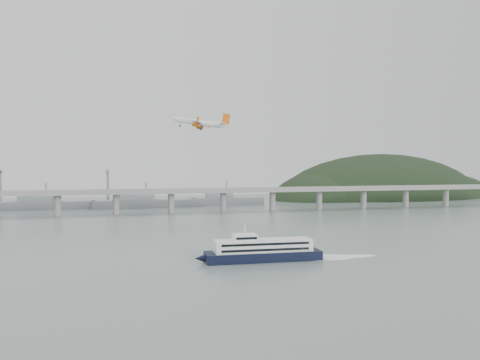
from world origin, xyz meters
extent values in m
plane|color=slate|center=(0.00, 0.00, 0.00)|extent=(900.00, 900.00, 0.00)
cube|color=gray|center=(0.00, 200.00, 20.00)|extent=(800.00, 22.00, 2.20)
cube|color=gray|center=(0.00, 189.50, 22.00)|extent=(800.00, 0.60, 1.80)
cube|color=gray|center=(0.00, 210.50, 22.00)|extent=(800.00, 0.60, 1.80)
cylinder|color=gray|center=(-130.00, 200.00, 9.50)|extent=(6.00, 6.00, 21.00)
cylinder|color=gray|center=(-80.00, 200.00, 9.50)|extent=(6.00, 6.00, 21.00)
cylinder|color=gray|center=(-30.00, 200.00, 9.50)|extent=(6.00, 6.00, 21.00)
cylinder|color=gray|center=(20.00, 200.00, 9.50)|extent=(6.00, 6.00, 21.00)
cylinder|color=gray|center=(70.00, 200.00, 9.50)|extent=(6.00, 6.00, 21.00)
cylinder|color=gray|center=(120.00, 200.00, 9.50)|extent=(6.00, 6.00, 21.00)
cylinder|color=gray|center=(170.00, 200.00, 9.50)|extent=(6.00, 6.00, 21.00)
cylinder|color=gray|center=(220.00, 200.00, 9.50)|extent=(6.00, 6.00, 21.00)
cylinder|color=gray|center=(270.00, 200.00, 9.50)|extent=(6.00, 6.00, 21.00)
ellipsoid|color=black|center=(270.00, 330.00, -18.00)|extent=(320.00, 150.00, 156.00)
ellipsoid|color=black|center=(175.00, 320.00, -12.00)|extent=(140.00, 110.00, 96.00)
ellipsoid|color=black|center=(360.00, 340.00, -25.00)|extent=(220.00, 140.00, 120.00)
cube|color=slate|center=(-150.00, 270.00, 4.00)|extent=(95.67, 20.15, 8.00)
cube|color=slate|center=(-159.50, 270.00, 12.00)|extent=(33.90, 15.02, 8.00)
cylinder|color=slate|center=(-150.00, 270.00, 20.00)|extent=(1.60, 1.60, 14.00)
cube|color=slate|center=(-50.00, 265.00, 4.00)|extent=(110.55, 21.43, 8.00)
cube|color=slate|center=(-61.00, 265.00, 12.00)|extent=(39.01, 16.73, 8.00)
cylinder|color=slate|center=(-50.00, 265.00, 20.00)|extent=(1.60, 1.60, 14.00)
cube|color=slate|center=(40.00, 275.00, 4.00)|extent=(85.00, 13.60, 8.00)
cube|color=slate|center=(31.50, 275.00, 12.00)|extent=(29.75, 11.90, 8.00)
cylinder|color=slate|center=(40.00, 275.00, 20.00)|extent=(1.60, 1.60, 14.00)
cube|color=slate|center=(-200.00, 300.00, 20.00)|extent=(3.00, 3.00, 40.00)
cube|color=slate|center=(-90.00, 300.00, 20.00)|extent=(3.00, 3.00, 40.00)
cube|color=slate|center=(-90.00, 290.00, 38.00)|extent=(3.00, 28.00, 3.00)
cube|color=black|center=(-9.03, -25.87, 2.25)|extent=(56.64, 15.72, 4.49)
cone|color=black|center=(-39.33, -24.65, 2.25)|extent=(5.79, 4.71, 4.49)
cube|color=silver|center=(-9.03, -25.87, 7.30)|extent=(47.58, 13.11, 5.61)
cube|color=black|center=(-9.26, -31.54, 8.76)|extent=(42.65, 1.89, 1.12)
cube|color=black|center=(-9.26, -31.54, 6.06)|extent=(42.65, 1.89, 1.12)
cube|color=black|center=(-8.80, -20.20, 8.76)|extent=(42.65, 1.89, 1.12)
cube|color=black|center=(-8.80, -20.20, 6.06)|extent=(42.65, 1.89, 1.12)
cube|color=silver|center=(-18.01, -25.51, 11.57)|extent=(11.54, 8.30, 2.92)
cube|color=black|center=(-18.17, -29.49, 11.57)|extent=(10.10, 0.54, 1.12)
cylinder|color=silver|center=(-18.01, -25.51, 15.16)|extent=(0.58, 0.58, 4.49)
ellipsoid|color=white|center=(22.39, -27.13, 0.06)|extent=(32.96, 17.45, 0.22)
ellipsoid|color=white|center=(38.10, -27.76, 0.06)|extent=(24.56, 9.05, 0.22)
cylinder|color=silver|center=(-23.33, 75.91, 74.72)|extent=(29.38, 16.72, 8.49)
cone|color=silver|center=(-39.21, 82.48, 77.35)|extent=(6.11, 5.61, 4.56)
cone|color=silver|center=(-6.86, 69.12, 72.55)|extent=(6.92, 5.70, 4.72)
cube|color=silver|center=(-22.51, 75.51, 73.49)|extent=(18.87, 36.27, 3.11)
cube|color=silver|center=(-7.73, 69.53, 73.46)|extent=(8.11, 13.39, 1.47)
cube|color=orange|center=(-6.17, 69.08, 76.84)|extent=(5.74, 2.27, 7.73)
cylinder|color=orange|center=(-22.00, 81.67, 71.92)|extent=(5.50, 4.35, 3.18)
cylinder|color=black|center=(-24.09, 82.53, 72.27)|extent=(1.67, 2.52, 2.53)
cube|color=silver|center=(-21.83, 81.66, 73.00)|extent=(2.79, 1.29, 1.71)
cylinder|color=orange|center=(-26.48, 70.60, 72.54)|extent=(5.50, 4.35, 3.18)
cylinder|color=black|center=(-28.56, 71.47, 72.89)|extent=(1.67, 2.52, 2.53)
cube|color=silver|center=(-26.31, 70.59, 73.61)|extent=(2.79, 1.29, 1.71)
cylinder|color=black|center=(-21.76, 78.14, 71.41)|extent=(0.92, 0.53, 2.65)
cylinder|color=black|center=(-21.95, 78.15, 70.23)|extent=(1.45, 0.87, 1.38)
cylinder|color=black|center=(-23.88, 72.91, 71.70)|extent=(0.92, 0.53, 2.65)
cylinder|color=black|center=(-24.07, 72.92, 70.52)|extent=(1.45, 0.87, 1.38)
cylinder|color=black|center=(-35.73, 80.87, 73.69)|extent=(0.92, 0.53, 2.65)
cylinder|color=black|center=(-35.92, 80.88, 72.51)|extent=(1.45, 0.87, 1.38)
cube|color=orange|center=(-13.39, 91.78, 73.49)|extent=(2.09, 0.88, 2.85)
cube|color=orange|center=(-27.24, 57.57, 75.40)|extent=(2.09, 0.88, 2.85)
camera|label=1|loc=(-74.84, -240.30, 46.74)|focal=35.00mm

